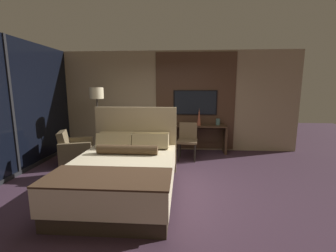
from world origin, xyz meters
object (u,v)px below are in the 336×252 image
(tv, at_px, (195,103))
(vase_tall, at_px, (199,117))
(desk, at_px, (195,134))
(book, at_px, (189,124))
(desk_chair, at_px, (188,137))
(vase_short, at_px, (218,122))
(bed, at_px, (124,172))
(armchair_by_window, at_px, (76,152))
(floor_lamp, at_px, (97,99))

(tv, xyz_separation_m, vase_tall, (0.10, -0.25, -0.37))
(desk, bearing_deg, book, 177.72)
(tv, bearing_deg, desk_chair, -104.89)
(vase_short, bearing_deg, bed, -126.66)
(vase_short, bearing_deg, tv, 167.78)
(bed, xyz_separation_m, tv, (1.32, 2.76, 1.01))
(vase_short, bearing_deg, desk, -176.17)
(armchair_by_window, bearing_deg, vase_tall, -87.94)
(desk, xyz_separation_m, vase_tall, (0.10, -0.07, 0.49))
(desk_chair, xyz_separation_m, vase_tall, (0.31, 0.54, 0.45))
(book, bearing_deg, desk_chair, -93.82)
(bed, xyz_separation_m, floor_lamp, (-1.18, 1.95, 1.14))
(desk, bearing_deg, floor_lamp, -165.72)
(bed, bearing_deg, tv, 64.41)
(bed, distance_m, desk_chair, 2.27)
(armchair_by_window, bearing_deg, vase_short, -89.23)
(desk, height_order, floor_lamp, floor_lamp)
(vase_tall, bearing_deg, vase_short, 12.16)
(bed, bearing_deg, vase_short, 53.34)
(bed, distance_m, armchair_by_window, 2.06)
(tv, bearing_deg, vase_short, -12.22)
(vase_short, bearing_deg, floor_lamp, -167.77)
(bed, bearing_deg, desk, 62.88)
(bed, relative_size, armchair_by_window, 2.49)
(bed, xyz_separation_m, desk, (1.32, 2.58, 0.15))
(tv, xyz_separation_m, desk_chair, (-0.21, -0.79, -0.82))
(desk, height_order, vase_short, vase_short)
(desk_chair, relative_size, floor_lamp, 0.51)
(desk, distance_m, vase_short, 0.72)
(desk, distance_m, vase_tall, 0.50)
(floor_lamp, bearing_deg, tv, 18.06)
(bed, height_order, vase_tall, bed)
(desk_chair, bearing_deg, tv, 80.90)
(tv, bearing_deg, bed, -115.59)
(bed, height_order, book, bed)
(vase_short, distance_m, book, 0.80)
(desk, bearing_deg, bed, -117.12)
(floor_lamp, distance_m, vase_tall, 2.71)
(armchair_by_window, bearing_deg, book, -84.63)
(desk, relative_size, book, 7.05)
(desk_chair, distance_m, armchair_by_window, 2.73)
(desk_chair, distance_m, book, 0.67)
(tv, xyz_separation_m, book, (-0.17, -0.17, -0.59))
(desk, distance_m, armchair_by_window, 3.11)
(floor_lamp, bearing_deg, armchair_by_window, -122.10)
(tv, xyz_separation_m, vase_short, (0.63, -0.14, -0.52))
(vase_short, bearing_deg, armchair_by_window, -160.27)
(bed, bearing_deg, armchair_by_window, 138.19)
(bed, distance_m, desk, 2.90)
(tv, xyz_separation_m, armchair_by_window, (-2.86, -1.39, -1.10))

